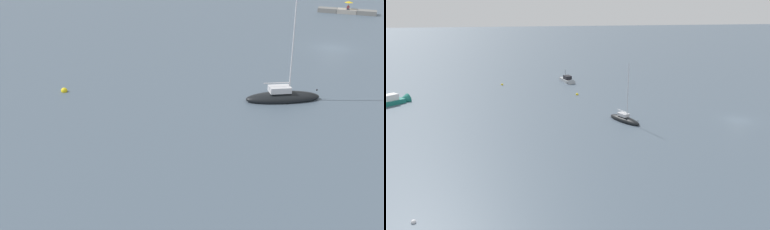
% 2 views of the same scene
% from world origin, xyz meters
% --- Properties ---
extents(ground_plane, '(500.00, 500.00, 0.00)m').
position_xyz_m(ground_plane, '(0.00, 0.00, 0.00)').
color(ground_plane, '#475666').
extents(sailboat_black_far, '(6.65, 4.64, 9.83)m').
position_xyz_m(sailboat_black_far, '(2.34, 18.67, 0.33)').
color(sailboat_black_far, black).
rests_on(sailboat_black_far, ground_plane).
extents(motorboat_grey_mid, '(6.40, 3.24, 3.44)m').
position_xyz_m(motorboat_grey_mid, '(34.35, 23.70, 0.36)').
color(motorboat_grey_mid, '#ADB2B7').
rests_on(motorboat_grey_mid, ground_plane).
extents(motorboat_teal_far, '(7.26, 7.32, 4.43)m').
position_xyz_m(motorboat_teal_far, '(19.49, 59.33, 0.47)').
color(motorboat_teal_far, '#197266').
rests_on(motorboat_teal_far, ground_plane).
extents(mooring_buoy_near, '(0.53, 0.53, 0.53)m').
position_xyz_m(mooring_buoy_near, '(33.55, 39.33, 0.09)').
color(mooring_buoy_near, yellow).
rests_on(mooring_buoy_near, ground_plane).
extents(mooring_buoy_mid, '(0.44, 0.44, 0.44)m').
position_xyz_m(mooring_buoy_mid, '(-23.03, 45.01, 0.08)').
color(mooring_buoy_mid, white).
rests_on(mooring_buoy_mid, ground_plane).
extents(mooring_buoy_far, '(0.58, 0.58, 0.58)m').
position_xyz_m(mooring_buoy_far, '(21.24, 23.52, 0.10)').
color(mooring_buoy_far, yellow).
rests_on(mooring_buoy_far, ground_plane).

